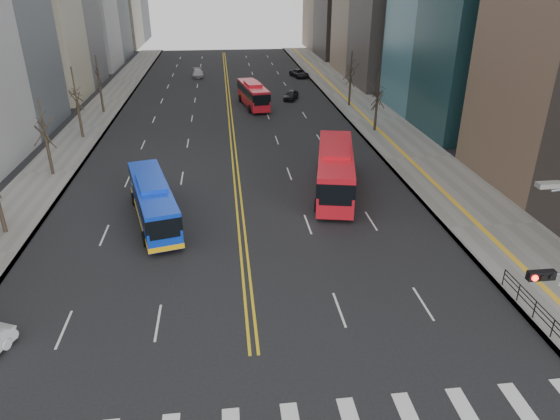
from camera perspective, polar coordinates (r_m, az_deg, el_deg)
The scene contains 11 objects.
sidewalk_right at distance 62.92m, azimuth 10.77°, elevation 10.21°, with size 7.00×130.00×0.15m, color slate.
sidewalk_left at distance 62.16m, azimuth -21.19°, elevation 8.77°, with size 5.00×130.00×0.15m, color slate.
centerline at distance 69.88m, azimuth -5.85°, elevation 11.95°, with size 0.55×100.00×0.01m.
pedestrian_railing at distance 28.69m, azimuth 27.14°, elevation -9.81°, with size 0.06×6.06×1.02m.
street_trees at distance 49.26m, azimuth -14.08°, elevation 11.52°, with size 35.20×47.20×7.60m.
blue_bus at distance 36.17m, azimuth -14.31°, elevation 1.09°, with size 4.76×10.82×3.12m.
red_bus_near at distance 40.07m, azimuth 6.33°, elevation 4.81°, with size 5.12×12.07×3.71m.
red_bus_far at distance 67.86m, azimuth -3.10°, elevation 13.19°, with size 3.80×10.21×3.20m.
car_dark_mid at distance 72.01m, azimuth 1.26°, elevation 13.00°, with size 1.54×3.83×1.30m, color black.
car_silver at distance 90.05m, azimuth -9.38°, elevation 15.18°, with size 1.82×4.48×1.30m, color #AAAAB0.
car_dark_far at distance 88.83m, azimuth 2.22°, elevation 15.34°, with size 2.13×4.63×1.29m, color black.
Camera 1 is at (-0.90, -13.02, 15.99)m, focal length 32.00 mm.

